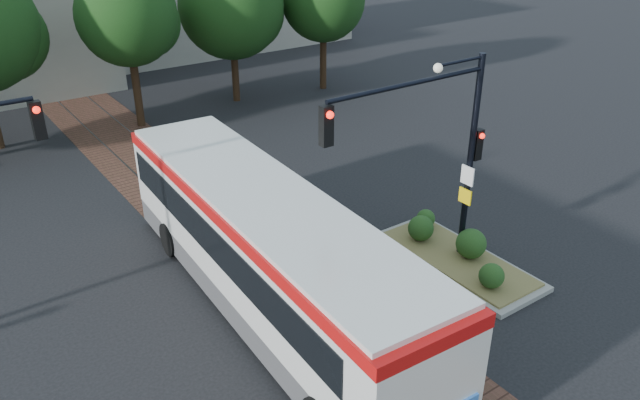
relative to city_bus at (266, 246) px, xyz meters
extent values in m
plane|color=black|center=(0.90, -0.41, -1.88)|extent=(120.00, 120.00, 0.00)
cube|color=brown|center=(0.90, 3.59, -1.87)|extent=(3.60, 40.00, 0.01)
cube|color=slate|center=(0.15, 3.59, -1.87)|extent=(0.06, 40.00, 0.01)
cube|color=slate|center=(1.65, 3.59, -1.87)|extent=(0.06, 40.00, 0.01)
cylinder|color=#382314|center=(2.40, 15.59, -0.19)|extent=(0.36, 0.36, 3.39)
sphere|color=black|center=(2.40, 15.59, 3.16)|extent=(4.40, 4.40, 4.40)
cylinder|color=#382314|center=(7.90, 16.39, -0.45)|extent=(0.36, 0.36, 2.86)
sphere|color=black|center=(7.90, 16.39, 2.93)|extent=(5.20, 5.20, 5.20)
cylinder|color=#382314|center=(12.90, 15.59, -0.32)|extent=(0.36, 0.36, 3.12)
cube|color=#48484B|center=(-0.01, -0.05, -1.30)|extent=(3.19, 12.67, 0.73)
cube|color=white|center=(-0.01, -0.05, 0.06)|extent=(3.21, 12.67, 1.99)
cube|color=black|center=(0.01, 0.27, 0.37)|extent=(3.21, 11.42, 0.94)
cube|color=red|center=(-0.01, -0.05, 1.21)|extent=(3.25, 12.67, 0.31)
cube|color=white|center=(-0.01, -0.05, 1.42)|extent=(3.11, 12.25, 0.15)
cube|color=black|center=(-0.29, -6.17, 0.48)|extent=(1.68, 0.20, 0.94)
cube|color=orange|center=(1.31, -1.15, -0.57)|extent=(0.28, 4.71, 1.15)
cylinder|color=black|center=(0.99, -4.60, -1.36)|extent=(0.41, 1.06, 1.05)
cylinder|color=black|center=(-1.03, 3.98, -1.36)|extent=(0.41, 1.06, 1.05)
cylinder|color=black|center=(1.38, 3.87, -1.36)|extent=(0.41, 1.06, 1.05)
cube|color=gray|center=(5.70, -1.41, -1.80)|extent=(2.20, 5.20, 0.15)
cube|color=olive|center=(5.70, -1.41, -1.69)|extent=(1.90, 4.80, 0.08)
sphere|color=#1E4719|center=(5.30, -3.01, -1.30)|extent=(0.70, 0.70, 0.70)
sphere|color=#1E4719|center=(6.00, -1.61, -1.20)|extent=(0.90, 0.90, 0.90)
sphere|color=#1E4719|center=(5.50, -0.01, -1.25)|extent=(0.80, 0.80, 0.80)
sphere|color=#1E4719|center=(6.20, 0.49, -1.35)|extent=(0.60, 0.60, 0.60)
cylinder|color=black|center=(6.00, -1.21, 1.34)|extent=(0.18, 0.18, 6.00)
cylinder|color=black|center=(3.50, -1.21, 3.94)|extent=(5.00, 0.12, 0.12)
cube|color=black|center=(1.00, -1.21, 3.39)|extent=(0.28, 0.22, 0.95)
sphere|color=#FF190C|center=(1.00, -1.35, 3.69)|extent=(0.18, 0.18, 0.18)
cube|color=black|center=(6.22, -1.21, 1.74)|extent=(0.26, 0.20, 0.90)
sphere|color=#FF190C|center=(6.22, -1.34, 2.04)|extent=(0.16, 0.16, 0.16)
cube|color=white|center=(5.82, -1.33, 0.94)|extent=(0.04, 0.45, 0.55)
cube|color=yellow|center=(5.82, -1.33, 0.29)|extent=(0.04, 0.45, 0.45)
cylinder|color=black|center=(5.20, -1.21, 4.24)|extent=(1.60, 0.08, 0.08)
sphere|color=silver|center=(4.40, -1.21, 4.19)|extent=(0.24, 0.24, 0.24)
cube|color=black|center=(-4.10, 3.59, 3.17)|extent=(0.28, 0.22, 0.95)
sphere|color=#FF190C|center=(-4.10, 3.45, 3.47)|extent=(0.18, 0.18, 0.18)
camera|label=1|loc=(-6.75, -11.95, 8.21)|focal=35.00mm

